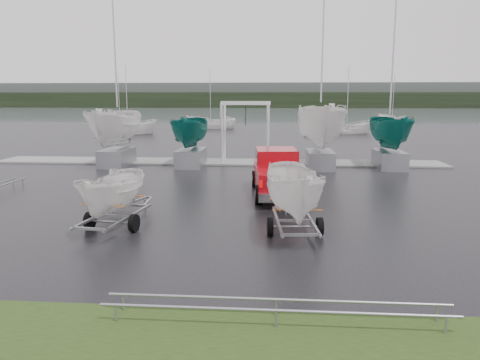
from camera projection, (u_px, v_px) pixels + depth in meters
ground_plane at (178, 207)px, 18.97m from camera, size 120.00×120.00×0.00m
lake at (261, 114)px, 117.11m from camera, size 300.00×300.00×0.00m
grass_verge at (47, 353)px, 8.18m from camera, size 40.00×40.00×0.00m
dock at (218, 162)px, 31.72m from camera, size 30.00×3.00×0.12m
treeline at (267, 100)px, 185.28m from camera, size 300.00×8.00×6.00m
far_hill at (267, 95)px, 192.77m from camera, size 300.00×6.00×10.00m
pickup_truck at (277, 171)px, 21.51m from camera, size 2.61×6.15×2.00m
trailer_hitched at (296, 149)px, 14.79m from camera, size 1.90×3.69×5.15m
trailer_parked at (111, 160)px, 15.45m from camera, size 1.84×3.72×4.33m
boat_hoist at (246, 123)px, 31.12m from camera, size 3.30×2.18×4.12m
keelboat_0 at (114, 101)px, 29.52m from camera, size 2.59×3.20×10.76m
keelboat_1 at (190, 115)px, 29.51m from camera, size 2.08×3.20×6.63m
keelboat_2 at (322, 93)px, 28.45m from camera, size 2.90×3.20×11.08m
keelboat_3 at (392, 113)px, 28.62m from camera, size 2.18×3.20×10.35m
mast_rack_2 at (276, 305)px, 9.28m from camera, size 7.00×0.56×0.06m
moored_boat_0 at (128, 134)px, 55.67m from camera, size 3.50×3.46×11.45m
moored_boat_1 at (211, 128)px, 65.48m from camera, size 3.19×3.13×11.64m
moored_boat_2 at (346, 134)px, 56.53m from camera, size 2.89×2.84×11.22m
moored_boat_3 at (392, 124)px, 76.48m from camera, size 3.27×3.30×11.21m
moored_boat_4 at (120, 125)px, 72.61m from camera, size 3.81×3.83×11.60m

